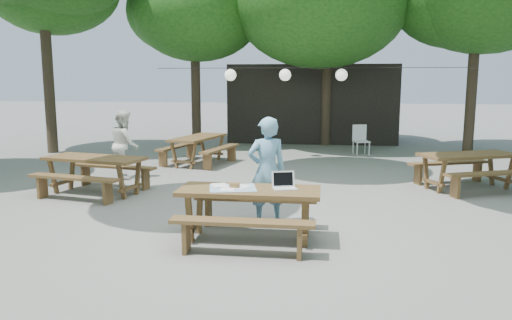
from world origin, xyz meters
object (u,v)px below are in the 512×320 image
object	(u,v)px
picnic_table_nw	(95,175)
plastic_chair	(361,146)
main_picnic_table	(249,214)
woman	(267,171)
second_person	(125,144)

from	to	relation	value
picnic_table_nw	plastic_chair	world-z (taller)	plastic_chair
main_picnic_table	plastic_chair	bearing A→B (deg)	75.89
woman	plastic_chair	distance (m)	8.02
second_person	plastic_chair	size ratio (longest dim) A/B	1.75
main_picnic_table	picnic_table_nw	bearing A→B (deg)	144.80
picnic_table_nw	plastic_chair	size ratio (longest dim) A/B	2.42
plastic_chair	main_picnic_table	bearing A→B (deg)	-119.51
main_picnic_table	plastic_chair	world-z (taller)	plastic_chair
plastic_chair	second_person	bearing A→B (deg)	-157.61
woman	second_person	size ratio (longest dim) A/B	1.08
picnic_table_nw	main_picnic_table	bearing A→B (deg)	-23.70
main_picnic_table	picnic_table_nw	xyz separation A→B (m)	(-3.50, 2.47, 0.00)
picnic_table_nw	woman	bearing A→B (deg)	-11.96
picnic_table_nw	plastic_chair	distance (m)	8.36
woman	second_person	xyz separation A→B (m)	(-3.72, 3.29, -0.07)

